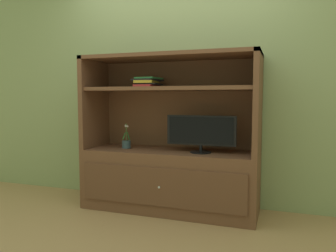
# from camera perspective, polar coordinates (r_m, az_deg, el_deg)

# --- Properties ---
(ground_plane) EXTENTS (8.00, 8.00, 0.00)m
(ground_plane) POSITION_cam_1_polar(r_m,az_deg,el_deg) (3.17, -2.16, -16.22)
(ground_plane) COLOR tan
(painted_rear_wall) EXTENTS (6.00, 0.10, 2.80)m
(painted_rear_wall) POSITION_cam_1_polar(r_m,az_deg,el_deg) (3.68, 2.07, 8.91)
(painted_rear_wall) COLOR #8C9E6B
(painted_rear_wall) RESTS_ON ground_plane
(media_console) EXTENTS (1.76, 0.60, 1.56)m
(media_console) POSITION_cam_1_polar(r_m,az_deg,el_deg) (3.41, 0.32, -6.20)
(media_console) COLOR brown
(media_console) RESTS_ON ground_plane
(tv_monitor) EXTENTS (0.68, 0.20, 0.36)m
(tv_monitor) POSITION_cam_1_polar(r_m,az_deg,el_deg) (3.21, 5.65, -1.09)
(tv_monitor) COLOR black
(tv_monitor) RESTS_ON media_console
(potted_plant) EXTENTS (0.09, 0.10, 0.26)m
(potted_plant) POSITION_cam_1_polar(r_m,az_deg,el_deg) (3.53, -7.15, -2.96)
(potted_plant) COLOR #384C56
(potted_plant) RESTS_ON media_console
(magazine_stack) EXTENTS (0.26, 0.35, 0.10)m
(magazine_stack) POSITION_cam_1_polar(r_m,az_deg,el_deg) (3.42, -3.50, 7.47)
(magazine_stack) COLOR red
(magazine_stack) RESTS_ON media_console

